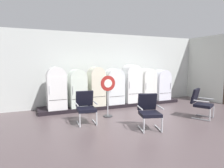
# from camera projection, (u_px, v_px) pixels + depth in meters

# --- Properties ---
(ground) EXTENTS (12.00, 10.00, 0.05)m
(ground) POSITION_uv_depth(u_px,v_px,m) (157.00, 129.00, 5.48)
(ground) COLOR #504245
(back_wall) EXTENTS (11.76, 0.12, 3.07)m
(back_wall) POSITION_uv_depth(u_px,v_px,m) (108.00, 69.00, 8.64)
(back_wall) COLOR silver
(back_wall) RESTS_ON ground
(side_wall_right) EXTENTS (0.16, 2.20, 3.07)m
(side_wall_right) POSITION_uv_depth(u_px,v_px,m) (206.00, 69.00, 9.40)
(side_wall_right) COLOR beige
(side_wall_right) RESTS_ON ground
(display_plinth) EXTENTS (6.05, 0.95, 0.13)m
(display_plinth) POSITION_uv_depth(u_px,v_px,m) (114.00, 104.00, 8.23)
(display_plinth) COLOR black
(display_plinth) RESTS_ON ground
(refrigerator_0) EXTENTS (0.67, 0.63, 1.55)m
(refrigerator_0) POSITION_uv_depth(u_px,v_px,m) (56.00, 87.00, 7.08)
(refrigerator_0) COLOR white
(refrigerator_0) RESTS_ON display_plinth
(refrigerator_1) EXTENTS (0.62, 0.66, 1.45)m
(refrigerator_1) POSITION_uv_depth(u_px,v_px,m) (78.00, 87.00, 7.41)
(refrigerator_1) COLOR silver
(refrigerator_1) RESTS_ON display_plinth
(refrigerator_2) EXTENTS (0.58, 0.67, 1.53)m
(refrigerator_2) POSITION_uv_depth(u_px,v_px,m) (96.00, 85.00, 7.71)
(refrigerator_2) COLOR silver
(refrigerator_2) RESTS_ON display_plinth
(refrigerator_3) EXTENTS (0.72, 0.63, 1.46)m
(refrigerator_3) POSITION_uv_depth(u_px,v_px,m) (114.00, 85.00, 8.00)
(refrigerator_3) COLOR white
(refrigerator_3) RESTS_ON display_plinth
(refrigerator_4) EXTENTS (0.69, 0.72, 1.60)m
(refrigerator_4) POSITION_uv_depth(u_px,v_px,m) (131.00, 82.00, 8.36)
(refrigerator_4) COLOR white
(refrigerator_4) RESTS_ON display_plinth
(refrigerator_5) EXTENTS (0.64, 0.66, 1.44)m
(refrigerator_5) POSITION_uv_depth(u_px,v_px,m) (147.00, 84.00, 8.65)
(refrigerator_5) COLOR white
(refrigerator_5) RESTS_ON display_plinth
(refrigerator_6) EXTENTS (0.66, 0.61, 1.37)m
(refrigerator_6) POSITION_uv_depth(u_px,v_px,m) (162.00, 84.00, 8.93)
(refrigerator_6) COLOR white
(refrigerator_6) RESTS_ON display_plinth
(armchair_left) EXTENTS (0.64, 0.68, 0.97)m
(armchair_left) POSITION_uv_depth(u_px,v_px,m) (86.00, 106.00, 5.91)
(armchair_left) COLOR silver
(armchair_left) RESTS_ON ground
(armchair_right) EXTENTS (0.78, 0.81, 0.97)m
(armchair_right) POSITION_uv_depth(u_px,v_px,m) (200.00, 102.00, 6.45)
(armchair_right) COLOR silver
(armchair_right) RESTS_ON ground
(armchair_center) EXTENTS (0.71, 0.76, 0.97)m
(armchair_center) POSITION_uv_depth(u_px,v_px,m) (149.00, 110.00, 5.41)
(armchair_center) COLOR silver
(armchair_center) RESTS_ON ground
(sign_stand) EXTENTS (0.51, 0.32, 1.40)m
(sign_stand) POSITION_uv_depth(u_px,v_px,m) (108.00, 96.00, 6.56)
(sign_stand) COLOR #2D2D30
(sign_stand) RESTS_ON ground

